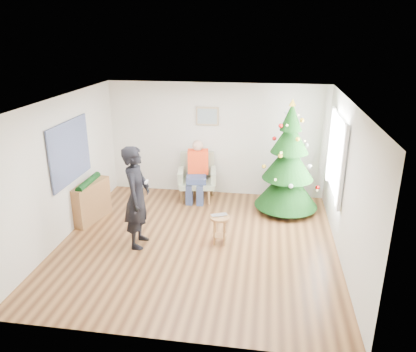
% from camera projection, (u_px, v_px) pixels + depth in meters
% --- Properties ---
extents(floor, '(5.00, 5.00, 0.00)m').
position_uv_depth(floor, '(198.00, 243.00, 7.46)').
color(floor, brown).
rests_on(floor, ground).
extents(ceiling, '(5.00, 5.00, 0.00)m').
position_uv_depth(ceiling, '(196.00, 101.00, 6.57)').
color(ceiling, white).
rests_on(ceiling, wall_back).
extents(wall_back, '(5.00, 0.00, 5.00)m').
position_uv_depth(wall_back, '(216.00, 140.00, 9.34)').
color(wall_back, silver).
rests_on(wall_back, floor).
extents(wall_front, '(5.00, 0.00, 5.00)m').
position_uv_depth(wall_front, '(159.00, 250.00, 4.69)').
color(wall_front, silver).
rests_on(wall_front, floor).
extents(wall_left, '(0.00, 5.00, 5.00)m').
position_uv_depth(wall_left, '(62.00, 169.00, 7.37)').
color(wall_left, silver).
rests_on(wall_left, floor).
extents(wall_right, '(0.00, 5.00, 5.00)m').
position_uv_depth(wall_right, '(347.00, 184.00, 6.66)').
color(wall_right, silver).
rests_on(wall_right, floor).
extents(window_panel, '(0.04, 1.30, 1.40)m').
position_uv_depth(window_panel, '(337.00, 155.00, 7.53)').
color(window_panel, white).
rests_on(window_panel, wall_right).
extents(curtains, '(0.05, 1.75, 1.50)m').
position_uv_depth(curtains, '(335.00, 155.00, 7.53)').
color(curtains, white).
rests_on(curtains, wall_right).
extents(christmas_tree, '(1.34, 1.34, 2.42)m').
position_uv_depth(christmas_tree, '(288.00, 163.00, 8.42)').
color(christmas_tree, '#3F2816').
rests_on(christmas_tree, floor).
extents(stool, '(0.36, 0.36, 0.54)m').
position_uv_depth(stool, '(220.00, 230.00, 7.35)').
color(stool, brown).
rests_on(stool, floor).
extents(laptop, '(0.35, 0.30, 0.02)m').
position_uv_depth(laptop, '(220.00, 216.00, 7.26)').
color(laptop, silver).
rests_on(laptop, stool).
extents(armchair, '(0.92, 0.87, 1.04)m').
position_uv_depth(armchair, '(197.00, 182.00, 9.30)').
color(armchair, gray).
rests_on(armchair, floor).
extents(seated_person, '(0.51, 0.70, 1.37)m').
position_uv_depth(seated_person, '(197.00, 170.00, 9.13)').
color(seated_person, navy).
rests_on(seated_person, armchair).
extents(standing_man, '(0.46, 0.69, 1.86)m').
position_uv_depth(standing_man, '(137.00, 197.00, 7.11)').
color(standing_man, black).
rests_on(standing_man, floor).
extents(game_controller, '(0.04, 0.13, 0.04)m').
position_uv_depth(game_controller, '(146.00, 182.00, 6.94)').
color(game_controller, white).
rests_on(game_controller, standing_man).
extents(console, '(0.50, 1.04, 0.80)m').
position_uv_depth(console, '(91.00, 201.00, 8.25)').
color(console, brown).
rests_on(console, floor).
extents(garland, '(0.14, 0.90, 0.14)m').
position_uv_depth(garland, '(88.00, 182.00, 8.11)').
color(garland, black).
rests_on(garland, console).
extents(tapestry, '(0.03, 1.50, 1.15)m').
position_uv_depth(tapestry, '(70.00, 152.00, 7.56)').
color(tapestry, black).
rests_on(tapestry, wall_left).
extents(framed_picture, '(0.52, 0.05, 0.42)m').
position_uv_depth(framed_picture, '(207.00, 116.00, 9.14)').
color(framed_picture, tan).
rests_on(framed_picture, wall_back).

